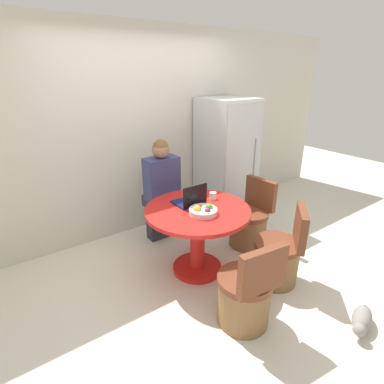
% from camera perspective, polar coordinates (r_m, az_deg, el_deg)
% --- Properties ---
extents(ground_plane, '(12.00, 12.00, 0.00)m').
position_cam_1_polar(ground_plane, '(3.40, 3.38, -15.18)').
color(ground_plane, beige).
extents(wall_back, '(7.00, 0.06, 2.60)m').
position_cam_1_polar(wall_back, '(3.99, -9.31, 10.91)').
color(wall_back, beige).
rests_on(wall_back, ground_plane).
extents(refrigerator, '(0.67, 0.72, 1.72)m').
position_cam_1_polar(refrigerator, '(4.36, 6.50, 6.08)').
color(refrigerator, silver).
rests_on(refrigerator, ground_plane).
extents(dining_table, '(1.09, 1.09, 0.75)m').
position_cam_1_polar(dining_table, '(3.17, 1.05, -6.82)').
color(dining_table, red).
rests_on(dining_table, ground_plane).
extents(chair_near_camera, '(0.48, 0.49, 0.84)m').
position_cam_1_polar(chair_near_camera, '(2.73, 10.16, -18.96)').
color(chair_near_camera, brown).
rests_on(chair_near_camera, ground_plane).
extents(chair_near_right_corner, '(0.55, 0.55, 0.84)m').
position_cam_1_polar(chair_near_right_corner, '(3.26, 16.11, -11.92)').
color(chair_near_right_corner, brown).
rests_on(chair_near_right_corner, ground_plane).
extents(chair_right_side, '(0.48, 0.48, 0.84)m').
position_cam_1_polar(chair_right_side, '(3.82, 10.86, -6.05)').
color(chair_right_side, brown).
rests_on(chair_right_side, ground_plane).
extents(person_seated, '(0.40, 0.37, 1.33)m').
position_cam_1_polar(person_seated, '(3.67, -6.02, 0.78)').
color(person_seated, '#2D2D38').
rests_on(person_seated, ground_plane).
extents(laptop, '(0.29, 0.26, 0.24)m').
position_cam_1_polar(laptop, '(3.14, -0.30, -1.56)').
color(laptop, '#141947').
rests_on(laptop, dining_table).
extents(fruit_bowl, '(0.28, 0.28, 0.10)m').
position_cam_1_polar(fruit_bowl, '(2.94, 2.12, -3.57)').
color(fruit_bowl, beige).
rests_on(fruit_bowl, dining_table).
extents(coffee_cup, '(0.07, 0.07, 0.08)m').
position_cam_1_polar(coffee_cup, '(3.28, 3.99, -0.71)').
color(coffee_cup, white).
rests_on(coffee_cup, dining_table).
extents(cat, '(0.43, 0.25, 0.16)m').
position_cam_1_polar(cat, '(3.14, 29.60, -20.34)').
color(cat, gray).
rests_on(cat, ground_plane).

